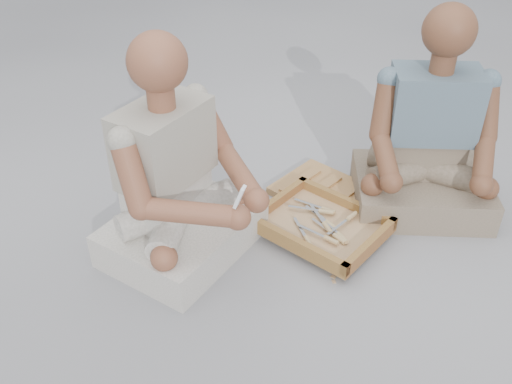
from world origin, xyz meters
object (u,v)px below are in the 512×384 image
Objects in this scene: carved_panel at (333,196)px; companion at (428,146)px; tool_tray at (321,225)px; craftsman at (177,186)px.

companion reaches higher than carved_panel.
tool_tray reaches higher than carved_panel.
craftsman is at bearing -139.67° from tool_tray.
companion is (0.29, 0.51, 0.27)m from tool_tray.
craftsman is (-0.50, -0.42, 0.28)m from tool_tray.
carved_panel is 0.89m from craftsman.
tool_tray is 0.59× the size of companion.
companion is at bearing 29.09° from carved_panel.
tool_tray is at bearing -73.71° from carved_panel.
craftsman is at bearing -119.57° from carved_panel.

